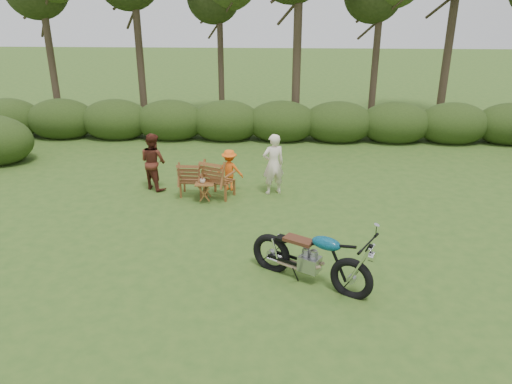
{
  "coord_description": "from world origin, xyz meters",
  "views": [
    {
      "loc": [
        -0.09,
        -8.41,
        4.96
      ],
      "look_at": [
        -0.57,
        1.64,
        0.9
      ],
      "focal_mm": 35.0,
      "sensor_mm": 36.0,
      "label": 1
    }
  ],
  "objects_px": {
    "lawn_chair_right": "(220,196)",
    "motorcycle": "(309,281)",
    "adult_a": "(273,193)",
    "side_table": "(205,192)",
    "child": "(230,189)",
    "cup": "(203,181)",
    "adult_b": "(155,188)",
    "lawn_chair_left": "(193,195)"
  },
  "relations": [
    {
      "from": "lawn_chair_left",
      "to": "lawn_chair_right",
      "type": "bearing_deg",
      "value": 177.01
    },
    {
      "from": "adult_b",
      "to": "lawn_chair_right",
      "type": "bearing_deg",
      "value": -160.11
    },
    {
      "from": "cup",
      "to": "child",
      "type": "distance_m",
      "value": 1.18
    },
    {
      "from": "motorcycle",
      "to": "lawn_chair_left",
      "type": "height_order",
      "value": "motorcycle"
    },
    {
      "from": "adult_a",
      "to": "motorcycle",
      "type": "bearing_deg",
      "value": 77.25
    },
    {
      "from": "cup",
      "to": "adult_b",
      "type": "distance_m",
      "value": 1.75
    },
    {
      "from": "motorcycle",
      "to": "lawn_chair_left",
      "type": "relative_size",
      "value": 2.39
    },
    {
      "from": "side_table",
      "to": "child",
      "type": "height_order",
      "value": "child"
    },
    {
      "from": "lawn_chair_left",
      "to": "adult_b",
      "type": "relative_size",
      "value": 0.63
    },
    {
      "from": "side_table",
      "to": "lawn_chair_left",
      "type": "bearing_deg",
      "value": 133.68
    },
    {
      "from": "lawn_chair_right",
      "to": "side_table",
      "type": "xyz_separation_m",
      "value": [
        -0.34,
        -0.35,
        0.25
      ]
    },
    {
      "from": "side_table",
      "to": "child",
      "type": "relative_size",
      "value": 0.45
    },
    {
      "from": "cup",
      "to": "adult_b",
      "type": "relative_size",
      "value": 0.09
    },
    {
      "from": "adult_a",
      "to": "child",
      "type": "distance_m",
      "value": 1.18
    },
    {
      "from": "adult_a",
      "to": "child",
      "type": "height_order",
      "value": "adult_a"
    },
    {
      "from": "side_table",
      "to": "lawn_chair_right",
      "type": "bearing_deg",
      "value": 45.19
    },
    {
      "from": "lawn_chair_left",
      "to": "adult_b",
      "type": "height_order",
      "value": "adult_b"
    },
    {
      "from": "lawn_chair_left",
      "to": "adult_b",
      "type": "distance_m",
      "value": 1.17
    },
    {
      "from": "cup",
      "to": "adult_a",
      "type": "distance_m",
      "value": 1.95
    },
    {
      "from": "motorcycle",
      "to": "adult_a",
      "type": "xyz_separation_m",
      "value": [
        -0.73,
        4.28,
        0.0
      ]
    },
    {
      "from": "cup",
      "to": "adult_b",
      "type": "height_order",
      "value": "adult_b"
    },
    {
      "from": "motorcycle",
      "to": "lawn_chair_right",
      "type": "relative_size",
      "value": 2.19
    },
    {
      "from": "motorcycle",
      "to": "lawn_chair_left",
      "type": "bearing_deg",
      "value": 155.76
    },
    {
      "from": "lawn_chair_left",
      "to": "motorcycle",
      "type": "bearing_deg",
      "value": 126.95
    },
    {
      "from": "lawn_chair_right",
      "to": "cup",
      "type": "xyz_separation_m",
      "value": [
        -0.39,
        -0.35,
        0.56
      ]
    },
    {
      "from": "child",
      "to": "adult_b",
      "type": "bearing_deg",
      "value": 10.42
    },
    {
      "from": "side_table",
      "to": "adult_a",
      "type": "distance_m",
      "value": 1.84
    },
    {
      "from": "motorcycle",
      "to": "adult_b",
      "type": "distance_m",
      "value": 5.95
    },
    {
      "from": "motorcycle",
      "to": "cup",
      "type": "xyz_separation_m",
      "value": [
        -2.48,
        3.64,
        0.56
      ]
    },
    {
      "from": "lawn_chair_right",
      "to": "adult_b",
      "type": "bearing_deg",
      "value": 7.31
    },
    {
      "from": "lawn_chair_left",
      "to": "cup",
      "type": "distance_m",
      "value": 0.77
    },
    {
      "from": "motorcycle",
      "to": "lawn_chair_right",
      "type": "bearing_deg",
      "value": 148.54
    },
    {
      "from": "motorcycle",
      "to": "lawn_chair_right",
      "type": "height_order",
      "value": "motorcycle"
    },
    {
      "from": "side_table",
      "to": "adult_a",
      "type": "xyz_separation_m",
      "value": [
        1.7,
        0.64,
        -0.25
      ]
    },
    {
      "from": "child",
      "to": "motorcycle",
      "type": "bearing_deg",
      "value": 122.91
    },
    {
      "from": "child",
      "to": "cup",
      "type": "bearing_deg",
      "value": 65.17
    },
    {
      "from": "lawn_chair_right",
      "to": "adult_a",
      "type": "xyz_separation_m",
      "value": [
        1.36,
        0.3,
        0.0
      ]
    },
    {
      "from": "adult_b",
      "to": "adult_a",
      "type": "bearing_deg",
      "value": -148.63
    },
    {
      "from": "lawn_chair_right",
      "to": "child",
      "type": "xyz_separation_m",
      "value": [
        0.2,
        0.5,
        0.0
      ]
    },
    {
      "from": "lawn_chair_right",
      "to": "motorcycle",
      "type": "bearing_deg",
      "value": 139.88
    },
    {
      "from": "lawn_chair_right",
      "to": "child",
      "type": "relative_size",
      "value": 0.94
    },
    {
      "from": "lawn_chair_left",
      "to": "side_table",
      "type": "distance_m",
      "value": 0.62
    }
  ]
}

